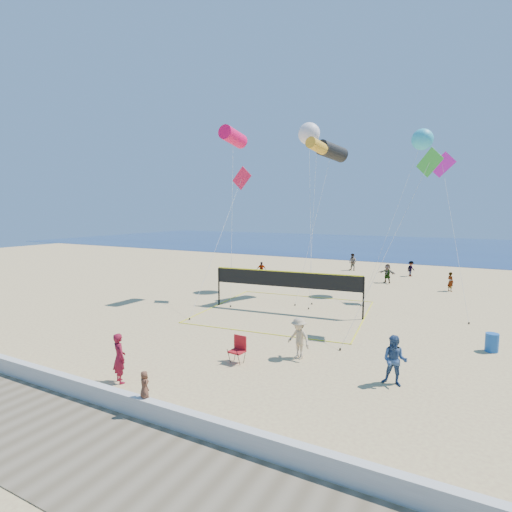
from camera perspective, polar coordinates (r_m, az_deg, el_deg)
The scene contains 24 objects.
ground at distance 15.37m, azimuth -7.32°, elevation -17.23°, with size 120.00×120.00×0.00m, color #D9C27A.
ocean at distance 74.12m, azimuth 21.72°, elevation 1.32°, with size 140.00×50.00×0.03m, color navy.
seawall at distance 13.16m, azimuth -15.44°, elevation -20.26°, with size 32.00×0.30×0.60m, color silver.
boardwalk at distance 12.12m, azimuth -22.57°, elevation -24.57°, with size 32.00×3.60×0.03m, color #70624C.
woman at distance 15.57m, azimuth -18.94°, elevation -13.61°, with size 0.66×0.44×1.82m, color maroon.
toddler at distance 12.96m, azimuth -15.66°, elevation -17.24°, with size 0.40×0.26×0.81m, color brown.
bystander_a at distance 15.37m, azimuth 19.20°, elevation -13.93°, with size 0.88×0.68×1.80m, color navy.
bystander_b at distance 17.11m, azimuth 6.13°, elevation -11.59°, with size 1.12×0.64×1.73m, color tan.
far_person_0 at distance 36.71m, azimuth 0.77°, elevation -1.97°, with size 0.87×0.36×1.48m, color gray.
far_person_1 at distance 35.90m, azimuth 18.25°, elevation -2.38°, with size 1.50×0.48×1.62m, color gray.
far_person_2 at distance 34.03m, azimuth 26.02°, elevation -3.32°, with size 0.54×0.35×1.48m, color gray.
far_person_3 at distance 42.24m, azimuth 13.65°, elevation -0.85°, with size 0.85×0.66×1.75m, color gray.
far_person_4 at distance 40.19m, azimuth 21.26°, elevation -1.70°, with size 0.93×0.54×1.44m, color gray.
camp_chair at distance 16.69m, azimuth -2.53°, elevation -12.93°, with size 0.62×0.76×1.21m.
trash_barrel at distance 20.70m, azimuth 30.64°, elevation -10.58°, with size 0.54×0.54×0.81m, color #184FA0.
volleyball_net at distance 24.39m, azimuth 4.31°, elevation -3.98°, with size 10.31×10.17×2.52m.
kite_0 at distance 28.16m, azimuth -3.28°, elevation 16.62°, with size 1.69×3.54×11.76m.
kite_1 at distance 29.44m, azimuth 10.78°, elevation 14.48°, with size 1.91×5.57×11.00m.
kite_2 at distance 27.67m, azimuth 8.68°, elevation 15.27°, with size 1.14×3.58×10.92m.
kite_3 at distance 27.26m, azimuth -2.42°, elevation 10.05°, with size 1.60×6.31×9.14m.
kite_4 at distance 21.27m, azimuth 22.85°, elevation 10.68°, with size 3.58×4.98×9.21m.
kite_5 at distance 29.49m, azimuth 25.22°, elevation 10.82°, with size 2.97×5.62×10.04m.
kite_6 at distance 31.82m, azimuth 7.59°, elevation 16.92°, with size 3.24×5.83×12.77m.
kite_7 at distance 32.17m, azimuth 22.67°, elevation 15.11°, with size 3.55×7.04×12.00m.
Camera 1 is at (8.23, -11.41, 6.19)m, focal length 28.00 mm.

